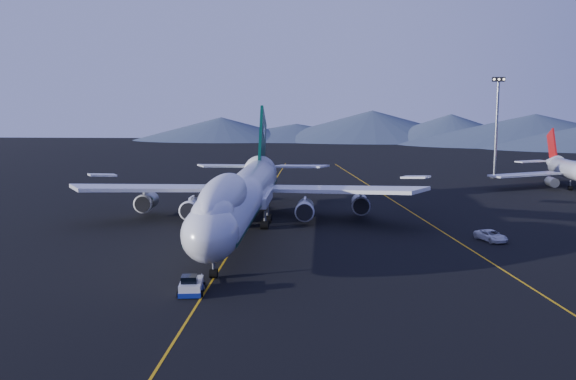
# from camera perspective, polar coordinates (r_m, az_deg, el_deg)

# --- Properties ---
(ground) EXTENTS (500.00, 500.00, 0.00)m
(ground) POSITION_cam_1_polar(r_m,az_deg,el_deg) (100.61, -4.04, -3.72)
(ground) COLOR black
(ground) RESTS_ON ground
(taxiway_line_main) EXTENTS (0.25, 220.00, 0.01)m
(taxiway_line_main) POSITION_cam_1_polar(r_m,az_deg,el_deg) (100.61, -4.04, -3.71)
(taxiway_line_main) COLOR #DE9F0D
(taxiway_line_main) RESTS_ON ground
(taxiway_line_side) EXTENTS (28.08, 198.09, 0.01)m
(taxiway_line_side) POSITION_cam_1_polar(r_m,az_deg,el_deg) (110.98, 12.22, -2.77)
(taxiway_line_side) COLOR #DE9F0D
(taxiway_line_side) RESTS_ON ground
(boeing_747) EXTENTS (59.62, 72.43, 19.37)m
(boeing_747) POSITION_cam_1_polar(r_m,az_deg,el_deg) (99.63, -4.07, -0.44)
(boeing_747) COLOR silver
(boeing_747) RESTS_ON ground
(pushback_tug) EXTENTS (3.13, 4.95, 2.05)m
(pushback_tug) POSITION_cam_1_polar(r_m,az_deg,el_deg) (69.75, -8.59, -8.52)
(pushback_tug) COLOR silver
(pushback_tug) RESTS_ON ground
(service_van) EXTENTS (4.46, 6.19, 1.56)m
(service_van) POSITION_cam_1_polar(r_m,az_deg,el_deg) (98.29, 17.60, -3.89)
(service_van) COLOR white
(service_van) RESTS_ON ground
(floodlight_mast) EXTENTS (3.26, 2.45, 26.39)m
(floodlight_mast) POSITION_cam_1_polar(r_m,az_deg,el_deg) (177.09, 18.04, 5.31)
(floodlight_mast) COLOR black
(floodlight_mast) RESTS_ON ground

